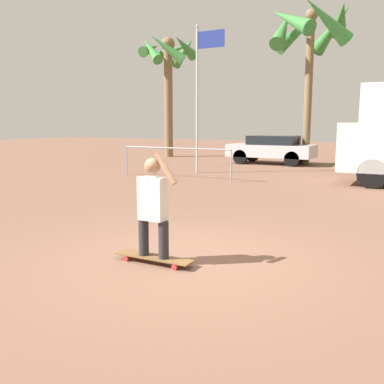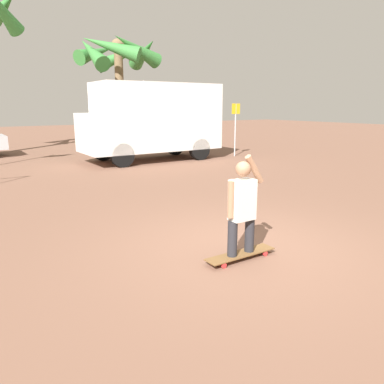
% 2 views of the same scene
% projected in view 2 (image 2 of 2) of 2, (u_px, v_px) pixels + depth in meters
% --- Properties ---
extents(ground_plane, '(80.00, 80.00, 0.00)m').
position_uv_depth(ground_plane, '(244.00, 247.00, 5.97)').
color(ground_plane, brown).
extents(skateboard, '(1.15, 0.26, 0.09)m').
position_uv_depth(skateboard, '(241.00, 254.00, 5.48)').
color(skateboard, brown).
rests_on(skateboard, ground_plane).
extents(person_skateboarder, '(0.64, 0.22, 1.45)m').
position_uv_depth(person_skateboarder, '(242.00, 204.00, 5.30)').
color(person_skateboarder, '#28282D').
rests_on(person_skateboarder, skateboard).
extents(camper_van, '(5.52, 2.25, 3.06)m').
position_uv_depth(camper_van, '(154.00, 119.00, 15.10)').
color(camper_van, black).
rests_on(camper_van, ground_plane).
extents(palm_tree_near_van, '(4.24, 4.45, 5.68)m').
position_uv_depth(palm_tree_near_van, '(117.00, 56.00, 18.54)').
color(palm_tree_near_van, brown).
rests_on(palm_tree_near_van, ground_plane).
extents(street_sign, '(0.44, 0.06, 2.28)m').
position_uv_depth(street_sign, '(235.00, 123.00, 16.33)').
color(street_sign, '#B7B7BC').
rests_on(street_sign, ground_plane).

